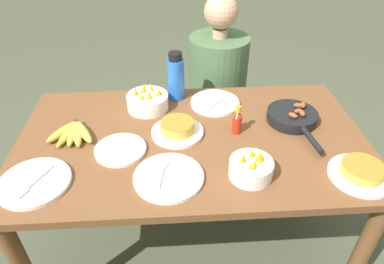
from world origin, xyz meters
TOP-DOWN VIEW (x-y plane):
  - ground_plane at (0.00, 0.00)m, footprint 14.00×14.00m
  - dining_table at (0.00, 0.00)m, footprint 1.54×0.87m
  - banana_bunch at (-0.52, 0.04)m, footprint 0.22×0.20m
  - skillet at (0.48, 0.09)m, footprint 0.23×0.40m
  - frittata_plate_center at (0.63, -0.29)m, footprint 0.24×0.24m
  - frittata_plate_side at (-0.06, 0.03)m, footprint 0.23×0.23m
  - empty_plate_near_front at (-0.11, -0.25)m, footprint 0.27×0.27m
  - empty_plate_far_left at (-0.31, -0.08)m, footprint 0.22×0.22m
  - empty_plate_far_right at (0.13, 0.27)m, footprint 0.25×0.25m
  - empty_plate_mid_edge at (-0.61, -0.25)m, footprint 0.27×0.27m
  - fruit_bowl_mango at (-0.20, 0.26)m, footprint 0.20×0.20m
  - fruit_bowl_citrus at (0.21, -0.26)m, footprint 0.17×0.17m
  - water_bottle at (-0.06, 0.35)m, footprint 0.09×0.09m
  - hot_sauce_bottle at (0.20, 0.03)m, footprint 0.04×0.04m
  - person_figure at (0.20, 0.67)m, footprint 0.39×0.39m

SIDE VIEW (x-z plane):
  - ground_plane at x=0.00m, z-range 0.00..0.00m
  - person_figure at x=0.20m, z-range -0.11..1.05m
  - dining_table at x=0.00m, z-range 0.26..0.98m
  - empty_plate_near_front at x=-0.11m, z-range 0.72..0.74m
  - empty_plate_mid_edge at x=-0.61m, z-range 0.72..0.74m
  - empty_plate_far_right at x=0.13m, z-range 0.72..0.74m
  - empty_plate_far_left at x=-0.31m, z-range 0.72..0.74m
  - banana_bunch at x=-0.52m, z-range 0.72..0.76m
  - frittata_plate_center at x=0.63m, z-range 0.71..0.77m
  - frittata_plate_side at x=-0.06m, z-range 0.71..0.78m
  - skillet at x=0.48m, z-range 0.71..0.79m
  - fruit_bowl_citrus at x=0.21m, z-range 0.70..0.82m
  - fruit_bowl_mango at x=-0.20m, z-range 0.70..0.82m
  - hot_sauce_bottle at x=0.20m, z-range 0.71..0.85m
  - water_bottle at x=-0.06m, z-range 0.71..0.96m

